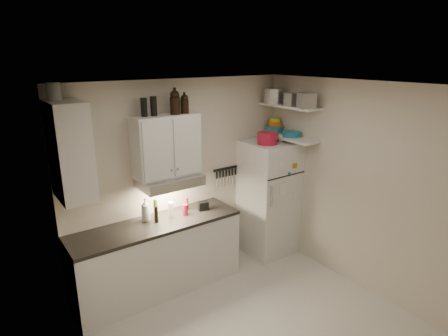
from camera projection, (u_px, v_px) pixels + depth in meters
floor at (253, 324)px, 4.18m from camera, size 3.20×3.00×0.02m
ceiling at (259, 85)px, 3.42m from camera, size 3.20×3.00×0.02m
back_wall at (182, 178)px, 4.98m from camera, size 3.20×0.02×2.60m
left_wall at (97, 266)px, 2.90m from camera, size 0.02×3.00×2.60m
right_wall at (353, 186)px, 4.70m from camera, size 0.02×3.00×2.60m
base_cabinet at (158, 258)px, 4.68m from camera, size 2.10×0.60×0.88m
countertop at (156, 224)px, 4.54m from camera, size 2.10×0.62×0.04m
upper_cabinet at (166, 145)px, 4.52m from camera, size 0.80×0.33×0.75m
side_cabinet at (70, 151)px, 3.74m from camera, size 0.33×0.55×1.00m
range_hood at (170, 181)px, 4.60m from camera, size 0.76×0.46×0.12m
fridge at (269, 198)px, 5.53m from camera, size 0.70×0.68×1.70m
shelf_hi at (289, 106)px, 5.15m from camera, size 0.30×0.95×0.03m
shelf_lo at (288, 137)px, 5.28m from camera, size 0.30×0.95×0.03m
knife_strip at (226, 168)px, 5.34m from camera, size 0.42×0.02×0.03m
dutch_oven at (267, 138)px, 5.12m from camera, size 0.29×0.29×0.16m
book_stack at (291, 137)px, 5.33m from camera, size 0.27×0.32×0.10m
spice_jar at (281, 138)px, 5.27m from camera, size 0.07×0.07×0.10m
stock_pot at (274, 96)px, 5.27m from camera, size 0.34×0.34×0.21m
tin_a at (292, 99)px, 5.03m from camera, size 0.18×0.16×0.17m
tin_b at (307, 101)px, 4.81m from camera, size 0.26×0.26×0.19m
bowl_teal at (275, 129)px, 5.50m from camera, size 0.26×0.26×0.10m
bowl_orange at (275, 123)px, 5.51m from camera, size 0.20×0.20×0.06m
bowl_yellow at (275, 120)px, 5.49m from camera, size 0.16×0.16×0.05m
plates at (291, 134)px, 5.27m from camera, size 0.34×0.34×0.07m
growler_a at (175, 102)px, 4.39m from camera, size 0.12×0.12×0.29m
growler_b at (185, 104)px, 4.47m from camera, size 0.13×0.13×0.23m
thermos_a at (154, 106)px, 4.29m from camera, size 0.10×0.10×0.22m
thermos_b at (144, 107)px, 4.24m from camera, size 0.08×0.08×0.21m
side_jar at (54, 91)px, 3.63m from camera, size 0.14×0.14×0.17m
soap_bottle at (145, 209)px, 4.55m from camera, size 0.14×0.14×0.33m
pepper_mill at (186, 204)px, 4.90m from camera, size 0.07×0.07×0.17m
oil_bottle at (156, 209)px, 4.60m from camera, size 0.05×0.05×0.26m
vinegar_bottle at (156, 214)px, 4.53m from camera, size 0.05×0.05×0.21m
clear_bottle at (171, 210)px, 4.68m from camera, size 0.07×0.07×0.20m
red_jar at (185, 210)px, 4.75m from camera, size 0.09×0.09×0.14m
caddy at (203, 206)px, 4.91m from camera, size 0.15×0.12×0.11m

